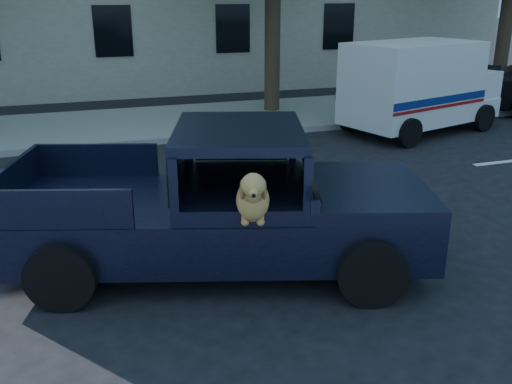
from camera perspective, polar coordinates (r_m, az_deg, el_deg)
ground at (r=6.82m, az=-10.21°, el=-10.92°), size 120.00×120.00×0.00m
far_sidewalk at (r=15.44m, az=-15.67°, el=6.25°), size 60.00×4.00×0.15m
lane_stripes at (r=10.24m, az=-2.16°, el=0.00°), size 21.60×0.14×0.01m
pickup_truck at (r=7.31m, az=-4.27°, el=-3.01°), size 5.55×3.47×1.86m
mail_truck at (r=15.10m, az=15.95°, el=9.47°), size 4.47×3.03×2.25m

